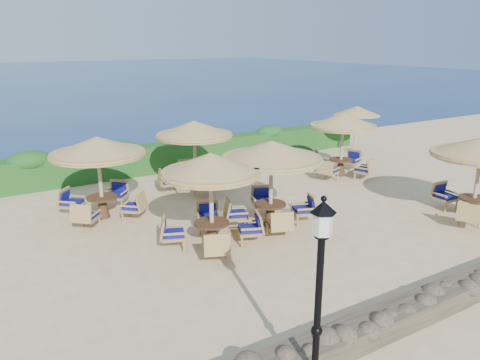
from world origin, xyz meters
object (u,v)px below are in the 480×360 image
extra_parasol (357,111)px  cafe_set_5 (343,133)px  cafe_set_2 (480,159)px  cafe_set_1 (271,166)px  cafe_set_3 (99,162)px  lamp_post (318,310)px  cafe_set_0 (211,184)px  cafe_set_4 (195,142)px

extra_parasol → cafe_set_5: 4.25m
extra_parasol → cafe_set_2: cafe_set_2 is taller
cafe_set_1 → cafe_set_3: same height
extra_parasol → cafe_set_2: size_ratio=0.79×
extra_parasol → cafe_set_1: 10.68m
lamp_post → cafe_set_0: bearing=77.7°
cafe_set_4 → cafe_set_0: bearing=-111.0°
cafe_set_4 → cafe_set_2: bearing=-49.8°
lamp_post → cafe_set_2: (9.39, 3.45, 0.41)m
lamp_post → extra_parasol: bearing=43.6°
lamp_post → cafe_set_1: 7.28m
cafe_set_0 → cafe_set_5: size_ratio=1.00×
cafe_set_2 → cafe_set_3: (-10.09, 6.22, -0.10)m
cafe_set_0 → cafe_set_1: 2.30m
extra_parasol → lamp_post: bearing=-136.4°
extra_parasol → cafe_set_1: bearing=-148.0°
cafe_set_2 → cafe_set_5: 5.96m
lamp_post → cafe_set_4: size_ratio=1.15×
cafe_set_2 → cafe_set_5: bearing=91.3°
extra_parasol → cafe_set_4: (-9.43, -1.18, -0.33)m
cafe_set_2 → cafe_set_5: same height
extra_parasol → cafe_set_3: cafe_set_3 is taller
lamp_post → cafe_set_1: lamp_post is taller
cafe_set_0 → cafe_set_3: (-1.99, 3.75, 0.07)m
cafe_set_0 → cafe_set_1: same height
extra_parasol → cafe_set_1: size_ratio=0.78×
cafe_set_2 → cafe_set_3: bearing=148.4°
cafe_set_1 → cafe_set_3: size_ratio=1.04×
extra_parasol → cafe_set_5: size_ratio=0.84×
lamp_post → extra_parasol: size_ratio=1.38×
lamp_post → cafe_set_3: bearing=94.1°
extra_parasol → cafe_set_2: bearing=-110.6°
cafe_set_4 → cafe_set_3: bearing=-163.4°
cafe_set_4 → cafe_set_1: bearing=-85.2°
lamp_post → cafe_set_0: size_ratio=1.16×
lamp_post → cafe_set_2: lamp_post is taller
cafe_set_0 → cafe_set_2: size_ratio=0.94×
cafe_set_5 → cafe_set_1: bearing=-151.8°
cafe_set_0 → cafe_set_5: 8.70m
extra_parasol → cafe_set_1: (-9.05, -5.65, -0.28)m
cafe_set_0 → cafe_set_1: bearing=10.9°
lamp_post → cafe_set_3: 9.70m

